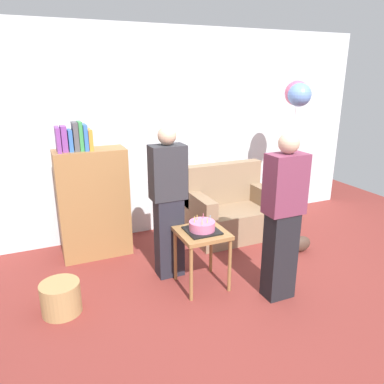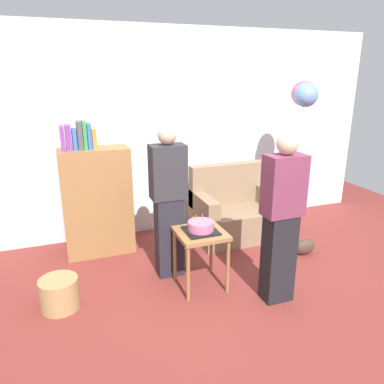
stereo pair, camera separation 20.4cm
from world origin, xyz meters
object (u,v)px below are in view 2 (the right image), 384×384
couch (234,212)px  person_blowing_candles (169,202)px  birthday_cake (201,227)px  bookshelf (97,199)px  balloon_bunch (305,94)px  handbag (305,247)px  person_holding_cake (281,220)px  side_table (201,240)px  wicker_basket (59,294)px

couch → person_blowing_candles: (-1.11, -0.66, 0.49)m
birthday_cake → person_blowing_candles: 0.45m
couch → birthday_cake: couch is taller
birthday_cake → bookshelf: bearing=127.4°
person_blowing_candles → balloon_bunch: balloon_bunch is taller
birthday_cake → handbag: 1.57m
birthday_cake → handbag: birthday_cake is taller
bookshelf → balloon_bunch: balloon_bunch is taller
couch → person_holding_cake: size_ratio=0.67×
handbag → bookshelf: bearing=157.8°
person_blowing_candles → couch: bearing=44.6°
person_blowing_candles → handbag: size_ratio=5.82×
handbag → couch: bearing=124.9°
side_table → balloon_bunch: size_ratio=0.30×
bookshelf → person_holding_cake: size_ratio=0.99×
bookshelf → side_table: bookshelf is taller
wicker_basket → balloon_bunch: (3.05, 0.65, 1.72)m
bookshelf → wicker_basket: bearing=-115.6°
bookshelf → person_blowing_candles: person_blowing_candles is taller
couch → person_blowing_candles: size_ratio=0.67×
birthday_cake → person_blowing_candles: person_blowing_candles is taller
wicker_basket → balloon_bunch: balloon_bunch is taller
side_table → person_holding_cake: person_holding_cake is taller
bookshelf → birthday_cake: bearing=-52.6°
side_table → person_holding_cake: size_ratio=0.37×
bookshelf → wicker_basket: (-0.50, -1.05, -0.54)m
bookshelf → handbag: 2.58m
person_holding_cake → wicker_basket: bearing=-6.2°
couch → birthday_cake: 1.38m
couch → birthday_cake: bearing=-131.6°
birthday_cake → person_holding_cake: (0.61, -0.47, 0.17)m
couch → handbag: bearing=-55.1°
person_holding_cake → handbag: bearing=-131.4°
balloon_bunch → person_blowing_candles: bearing=-167.9°
person_blowing_candles → birthday_cake: bearing=-42.8°
side_table → person_holding_cake: (0.61, -0.47, 0.32)m
bookshelf → wicker_basket: bookshelf is taller
person_holding_cake → wicker_basket: size_ratio=4.53×
balloon_bunch → wicker_basket: bearing=-167.9°
bookshelf → balloon_bunch: size_ratio=0.80×
person_blowing_candles → handbag: person_blowing_candles is taller
person_blowing_candles → bookshelf: bearing=143.4°
couch → bookshelf: size_ratio=0.68×
birthday_cake → person_blowing_candles: (-0.23, 0.35, 0.17)m
side_table → birthday_cake: size_ratio=1.91×
side_table → wicker_basket: bearing=175.9°
person_holding_cake → balloon_bunch: bearing=-120.9°
person_blowing_candles → balloon_bunch: 2.19m
couch → bookshelf: bookshelf is taller
couch → handbag: size_ratio=3.93×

